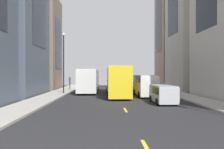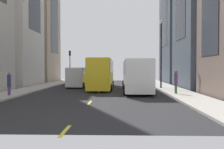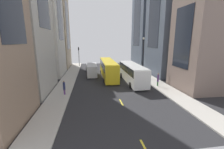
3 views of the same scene
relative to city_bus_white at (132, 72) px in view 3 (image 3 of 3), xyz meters
name	(u,v)px [view 3 (image 3 of 3)]	position (x,y,z in m)	size (l,w,h in m)	color
ground_plane	(109,78)	(3.91, -3.58, -2.01)	(43.14, 43.14, 0.00)	#28282B
sidewalk_west	(146,77)	(-4.18, -3.58, -1.93)	(2.95, 44.00, 0.15)	#B2ADA3
sidewalk_east	(69,79)	(12.01, -3.58, -1.93)	(2.95, 44.00, 0.15)	#B2ADA3
lane_stripe_0	(101,64)	(3.91, -24.58, -2.00)	(0.16, 2.00, 0.01)	yellow
lane_stripe_1	(103,68)	(3.91, -16.18, -2.00)	(0.16, 2.00, 0.01)	yellow
lane_stripe_2	(107,74)	(3.91, -7.78, -2.00)	(0.16, 2.00, 0.01)	yellow
lane_stripe_3	(112,84)	(3.91, 0.62, -2.00)	(0.16, 2.00, 0.01)	yellow
lane_stripe_4	(121,102)	(3.91, 9.02, -2.00)	(0.16, 2.00, 0.01)	yellow
lane_stripe_5	(145,149)	(3.91, 17.42, -2.00)	(0.16, 2.00, 0.01)	yellow
building_west_0	(150,18)	(-9.84, -17.02, 11.84)	(8.05, 10.43, 27.70)	#4C5666
building_west_1	(174,12)	(-10.20, -5.19, 11.61)	(8.77, 9.71, 27.23)	#4C5666
building_west_2	(212,38)	(-10.78, 5.47, 5.96)	(9.96, 7.36, 15.94)	#7A665B
building_east_0	(55,26)	(16.99, -19.51, 9.73)	(6.68, 9.55, 23.47)	tan
city_bus_white	(132,72)	(0.00, 0.00, 0.00)	(2.80, 11.51, 3.35)	silver
streetcar_yellow	(108,67)	(3.93, -4.50, 0.12)	(2.70, 13.15, 3.59)	yellow
delivery_van_white	(92,69)	(7.27, -6.20, -0.49)	(2.25, 6.13, 2.58)	white
car_silver_0	(90,67)	(7.75, -12.68, -1.02)	(1.89, 4.10, 1.68)	#B7BABF
pedestrian_crossing_mid	(158,79)	(-3.49, 3.46, -0.69)	(0.30, 0.30, 2.16)	#336B38
pedestrian_walking_far	(64,87)	(11.34, 5.49, -0.80)	(0.32, 0.32, 2.00)	#593372
traffic_light_near_corner	(79,53)	(10.93, -19.88, 2.05)	(0.32, 0.44, 5.60)	black
streetlamp_near	(143,53)	(-3.20, -3.39, 3.02)	(0.44, 0.44, 8.11)	black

